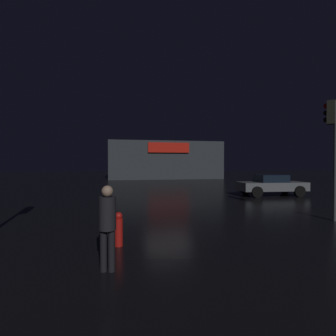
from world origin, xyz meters
The scene contains 6 objects.
ground_plane centered at (0.00, 0.00, 0.00)m, with size 120.00×120.00×0.00m, color black.
store_building centered at (4.12, 24.19, 2.64)m, with size 15.87×7.83×5.26m.
traffic_signal_opposite centered at (5.15, -5.70, 3.20)m, with size 0.42×0.43×4.51m.
car_near centered at (7.37, 1.66, 0.74)m, with size 4.48×2.16×1.41m.
pedestrian centered at (-2.99, -8.84, 1.00)m, with size 0.40×0.40×1.71m.
fire_hydrant centered at (-2.76, -7.24, 0.44)m, with size 0.22×0.22×0.88m.
Camera 1 is at (-2.82, -14.17, 2.15)m, focal length 28.10 mm.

